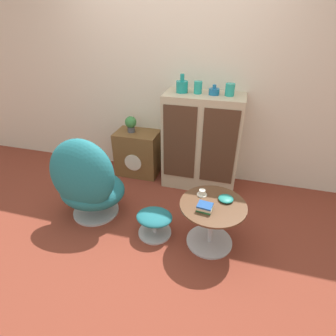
{
  "coord_description": "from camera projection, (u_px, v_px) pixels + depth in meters",
  "views": [
    {
      "loc": [
        0.8,
        -1.82,
        1.95
      ],
      "look_at": [
        0.17,
        0.46,
        0.55
      ],
      "focal_mm": 28.0,
      "sensor_mm": 36.0,
      "label": 1
    }
  ],
  "objects": [
    {
      "name": "ground_plane",
      "position": [
        140.0,
        234.0,
        2.69
      ],
      "size": [
        12.0,
        12.0,
        0.0
      ],
      "primitive_type": "plane",
      "color": "brown"
    },
    {
      "name": "coffee_table",
      "position": [
        211.0,
        220.0,
        2.45
      ],
      "size": [
        0.61,
        0.61,
        0.47
      ],
      "color": "#B7B7BC",
      "rests_on": "ground_plane"
    },
    {
      "name": "ottoman",
      "position": [
        154.0,
        220.0,
        2.61
      ],
      "size": [
        0.36,
        0.34,
        0.26
      ],
      "color": "#B7B7BC",
      "rests_on": "ground_plane"
    },
    {
      "name": "book_stack",
      "position": [
        205.0,
        207.0,
        2.27
      ],
      "size": [
        0.14,
        0.13,
        0.06
      ],
      "color": "#237038",
      "rests_on": "coffee_table"
    },
    {
      "name": "teacup",
      "position": [
        202.0,
        193.0,
        2.47
      ],
      "size": [
        0.1,
        0.1,
        0.06
      ],
      "color": "silver",
      "rests_on": "coffee_table"
    },
    {
      "name": "tv_console",
      "position": [
        138.0,
        153.0,
        3.58
      ],
      "size": [
        0.57,
        0.39,
        0.61
      ],
      "color": "brown",
      "rests_on": "ground_plane"
    },
    {
      "name": "potted_plant",
      "position": [
        131.0,
        123.0,
        3.39
      ],
      "size": [
        0.15,
        0.15,
        0.21
      ],
      "color": "#4C4C51",
      "rests_on": "tv_console"
    },
    {
      "name": "egg_chair",
      "position": [
        87.0,
        183.0,
        2.71
      ],
      "size": [
        0.72,
        0.66,
        0.96
      ],
      "color": "#B7B7BC",
      "rests_on": "ground_plane"
    },
    {
      "name": "vase_rightmost",
      "position": [
        230.0,
        90.0,
        2.82
      ],
      "size": [
        0.1,
        0.1,
        0.13
      ],
      "color": "teal",
      "rests_on": "sideboard"
    },
    {
      "name": "vase_inner_right",
      "position": [
        214.0,
        91.0,
        2.87
      ],
      "size": [
        0.12,
        0.12,
        0.11
      ],
      "color": "#196699",
      "rests_on": "sideboard"
    },
    {
      "name": "bowl",
      "position": [
        226.0,
        199.0,
        2.4
      ],
      "size": [
        0.14,
        0.14,
        0.04
      ],
      "color": "#1E7A70",
      "rests_on": "coffee_table"
    },
    {
      "name": "sideboard",
      "position": [
        201.0,
        142.0,
        3.21
      ],
      "size": [
        0.91,
        0.46,
        1.18
      ],
      "color": "tan",
      "rests_on": "ground_plane"
    },
    {
      "name": "vase_inner_left",
      "position": [
        198.0,
        87.0,
        2.9
      ],
      "size": [
        0.09,
        0.09,
        0.13
      ],
      "color": "teal",
      "rests_on": "sideboard"
    },
    {
      "name": "wall_back",
      "position": [
        174.0,
        76.0,
        3.16
      ],
      "size": [
        6.4,
        0.06,
        2.6
      ],
      "color": "beige",
      "rests_on": "ground_plane"
    },
    {
      "name": "vase_leftmost",
      "position": [
        182.0,
        86.0,
        2.94
      ],
      "size": [
        0.13,
        0.13,
        0.2
      ],
      "color": "teal",
      "rests_on": "sideboard"
    }
  ]
}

